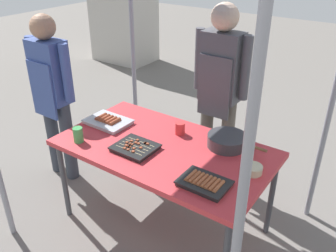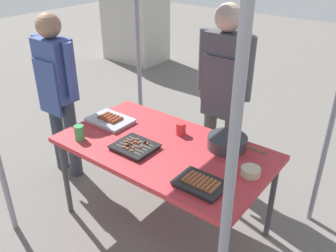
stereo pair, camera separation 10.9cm
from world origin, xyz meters
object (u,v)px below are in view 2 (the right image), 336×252
at_px(tray_meat_skewers, 135,147).
at_px(tray_pork_links, 110,120).
at_px(vendor_woman, 223,84).
at_px(cooking_wok, 227,142).
at_px(customer_nearby, 57,85).
at_px(stall_table, 164,152).
at_px(drink_cup_near_edge, 79,133).
at_px(neighbor_stall_left, 134,3).
at_px(drink_cup_by_wok, 181,129).
at_px(tray_grilled_sausages, 201,184).
at_px(condiment_bowl, 251,172).

distance_m(tray_meat_skewers, tray_pork_links, 0.49).
bearing_deg(tray_meat_skewers, vendor_woman, 79.43).
distance_m(tray_pork_links, vendor_woman, 1.02).
xyz_separation_m(cooking_wok, customer_nearby, (-1.63, -0.26, 0.14)).
distance_m(stall_table, cooking_wok, 0.48).
xyz_separation_m(drink_cup_near_edge, neighbor_stall_left, (-2.67, 3.57, 0.24)).
xyz_separation_m(cooking_wok, drink_cup_by_wok, (-0.39, -0.04, 0.00)).
height_order(drink_cup_by_wok, neighbor_stall_left, neighbor_stall_left).
xyz_separation_m(cooking_wok, vendor_woman, (-0.35, 0.52, 0.21)).
height_order(tray_grilled_sausages, cooking_wok, cooking_wok).
relative_size(tray_meat_skewers, drink_cup_near_edge, 2.55).
relative_size(cooking_wok, vendor_woman, 0.27).
distance_m(customer_nearby, neighbor_stall_left, 3.81).
height_order(tray_pork_links, drink_cup_by_wok, drink_cup_by_wok).
relative_size(tray_grilled_sausages, drink_cup_near_edge, 2.66).
xyz_separation_m(tray_pork_links, vendor_woman, (0.63, 0.76, 0.24)).
distance_m(condiment_bowl, customer_nearby, 1.93).
bearing_deg(neighbor_stall_left, tray_meat_skewers, -47.77).
relative_size(tray_pork_links, vendor_woman, 0.22).
bearing_deg(drink_cup_by_wok, tray_grilled_sausages, -43.74).
xyz_separation_m(tray_meat_skewers, vendor_woman, (0.18, 0.96, 0.24)).
xyz_separation_m(stall_table, drink_cup_near_edge, (-0.58, -0.32, 0.11)).
height_order(tray_meat_skewers, tray_pork_links, tray_pork_links).
xyz_separation_m(tray_grilled_sausages, tray_meat_skewers, (-0.63, 0.08, -0.00)).
relative_size(drink_cup_by_wok, customer_nearby, 0.06).
bearing_deg(drink_cup_by_wok, drink_cup_near_edge, -136.05).
relative_size(stall_table, neighbor_stall_left, 0.77).
distance_m(tray_meat_skewers, cooking_wok, 0.69).
bearing_deg(customer_nearby, tray_pork_links, 2.12).
bearing_deg(stall_table, drink_cup_near_edge, -151.08).
bearing_deg(cooking_wok, drink_cup_by_wok, -173.53).
relative_size(cooking_wok, condiment_bowl, 3.51).
distance_m(drink_cup_near_edge, drink_cup_by_wok, 0.79).
bearing_deg(customer_nearby, drink_cup_by_wok, 10.09).
height_order(tray_pork_links, drink_cup_near_edge, drink_cup_near_edge).
bearing_deg(condiment_bowl, tray_meat_skewers, -165.03).
relative_size(tray_grilled_sausages, tray_pork_links, 0.86).
bearing_deg(neighbor_stall_left, drink_cup_near_edge, -53.20).
bearing_deg(tray_pork_links, neighbor_stall_left, 129.40).
height_order(drink_cup_near_edge, vendor_woman, vendor_woman).
xyz_separation_m(drink_cup_near_edge, customer_nearby, (-0.67, 0.33, 0.13)).
xyz_separation_m(condiment_bowl, customer_nearby, (-1.93, -0.05, 0.16)).
height_order(tray_meat_skewers, neighbor_stall_left, neighbor_stall_left).
bearing_deg(condiment_bowl, tray_pork_links, -178.77).
height_order(tray_grilled_sausages, neighbor_stall_left, neighbor_stall_left).
distance_m(vendor_woman, customer_nearby, 1.50).
height_order(vendor_woman, neighbor_stall_left, neighbor_stall_left).
relative_size(tray_grilled_sausages, condiment_bowl, 2.42).
xyz_separation_m(stall_table, customer_nearby, (-1.25, 0.01, 0.24)).
bearing_deg(tray_meat_skewers, condiment_bowl, 14.97).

